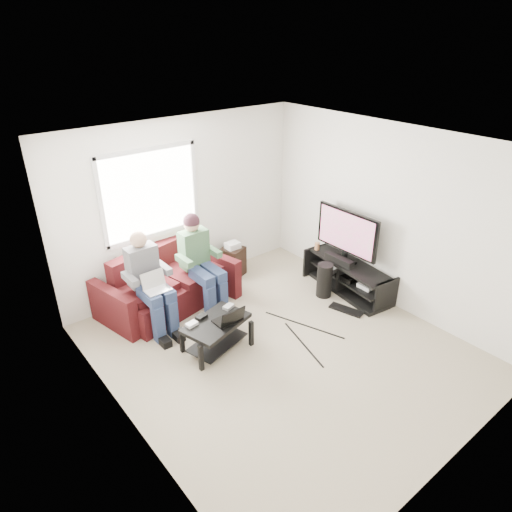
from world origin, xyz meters
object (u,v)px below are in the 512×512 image
object	(u,v)px
tv_stand	(348,278)
end_table	(233,260)
coffee_table	(216,329)
subwoofer	(324,280)
tv	(347,233)
sofa	(167,287)

from	to	relation	value
tv_stand	end_table	bearing A→B (deg)	124.96
coffee_table	end_table	world-z (taller)	end_table
subwoofer	end_table	world-z (taller)	end_table
tv_stand	subwoofer	distance (m)	0.41
coffee_table	tv	distance (m)	2.46
coffee_table	tv_stand	world-z (taller)	tv_stand
sofa	tv_stand	xyz separation A→B (m)	(2.37, -1.38, -0.10)
coffee_table	subwoofer	distance (m)	2.00
sofa	subwoofer	world-z (taller)	sofa
subwoofer	coffee_table	bearing A→B (deg)	-179.12
tv_stand	subwoofer	world-z (taller)	subwoofer
sofa	coffee_table	world-z (taller)	sofa
tv	coffee_table	bearing A→B (deg)	-179.97
tv_stand	sofa	bearing A→B (deg)	149.86
coffee_table	tv_stand	size ratio (longest dim) A/B	0.61
tv_stand	subwoofer	size ratio (longest dim) A/B	2.87
sofa	end_table	world-z (taller)	sofa
sofa	coffee_table	xyz separation A→B (m)	(-0.01, -1.28, -0.02)
subwoofer	end_table	distance (m)	1.56
sofa	coffee_table	bearing A→B (deg)	-90.38
subwoofer	end_table	xyz separation A→B (m)	(-0.68, 1.40, -0.00)
coffee_table	tv_stand	bearing A→B (deg)	-2.38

